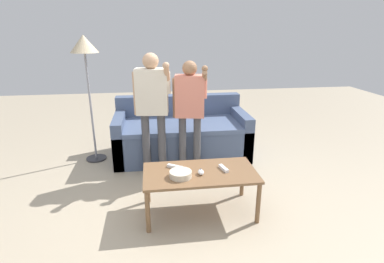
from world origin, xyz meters
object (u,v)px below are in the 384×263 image
Objects in this scene: player_left at (152,101)px; coffee_table at (200,176)px; couch at (181,135)px; game_remote_wand_far at (175,167)px; game_remote_nunchuk at (201,172)px; floor_lamp at (85,53)px; snack_bowl at (181,174)px; player_center at (190,105)px; game_remote_wand_near at (224,168)px.

coffee_table is at bearing -65.62° from player_left.
game_remote_wand_far is at bearing -98.45° from couch.
floor_lamp reaches higher than game_remote_nunchuk.
game_remote_wand_far is (-0.04, 0.20, -0.01)m from snack_bowl.
coffee_table is at bearing -88.88° from couch.
couch is at bearing 95.18° from player_center.
player_left is at bearing 114.38° from coffee_table.
floor_lamp is (-1.25, 1.55, 1.00)m from game_remote_nunchuk.
game_remote_wand_far is at bearing 167.78° from game_remote_wand_near.
coffee_table is at bearing 88.19° from game_remote_nunchuk.
player_left is (0.82, -0.55, -0.52)m from floor_lamp.
player_center is (0.45, -0.01, -0.06)m from player_left.
snack_bowl reaches higher than coffee_table.
player_left is at bearing 113.10° from game_remote_nunchuk.
player_center is at bearing 103.04° from game_remote_wand_near.
player_left reaches higher than game_remote_wand_far.
game_remote_nunchuk is at bearing -51.07° from floor_lamp.
player_center reaches higher than couch.
player_center reaches higher than coffee_table.
floor_lamp is (-1.05, 1.58, 1.00)m from snack_bowl.
player_left is at bearing 178.71° from player_center.
couch reaches higher than coffee_table.
coffee_table is 2.23m from floor_lamp.
game_remote_wand_far reaches higher than coffee_table.
coffee_table is 6.97× the size of game_remote_wand_near.
player_center is (1.28, -0.56, -0.58)m from floor_lamp.
game_remote_wand_far is at bearing -107.63° from player_center.
player_left is 1.07× the size of player_center.
game_remote_wand_near is at bearing -12.22° from game_remote_wand_far.
coffee_table is 0.23m from snack_bowl.
snack_bowl is 0.12× the size of floor_lamp.
snack_bowl reaches higher than game_remote_nunchuk.
snack_bowl reaches higher than game_remote_wand_far.
coffee_table is 0.65× the size of floor_lamp.
player_center is at bearing 77.71° from snack_bowl.
couch is 0.95m from player_left.
couch is 11.83× the size of game_remote_wand_near.
coffee_table is 12.49× the size of game_remote_nunchuk.
game_remote_nunchuk is 1.08m from player_center.
game_remote_nunchuk is 0.25m from game_remote_wand_near.
snack_bowl is (-0.17, -1.60, 0.18)m from couch.
player_left reaches higher than couch.
player_left is (-0.43, 1.00, 0.48)m from game_remote_nunchuk.
player_left reaches higher than snack_bowl.
game_remote_wand_far is (-0.24, 0.17, -0.01)m from game_remote_nunchuk.
floor_lamp is at bearing 129.98° from coffee_table.
couch reaches higher than snack_bowl.
player_center is 9.25× the size of game_remote_wand_far.
player_center is 8.98× the size of game_remote_wand_near.
game_remote_nunchuk is (-0.00, -0.05, 0.07)m from coffee_table.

